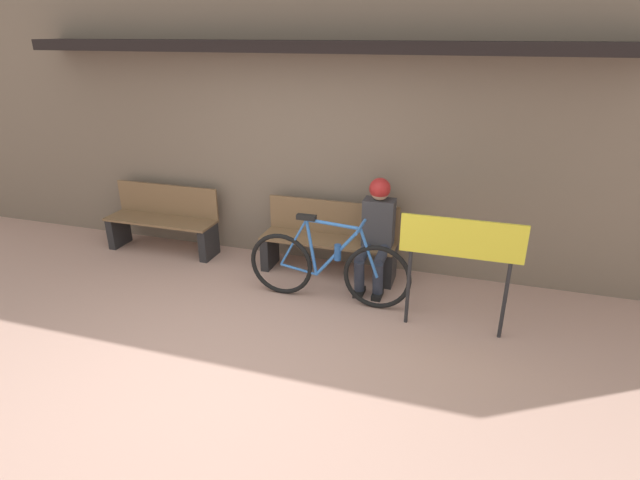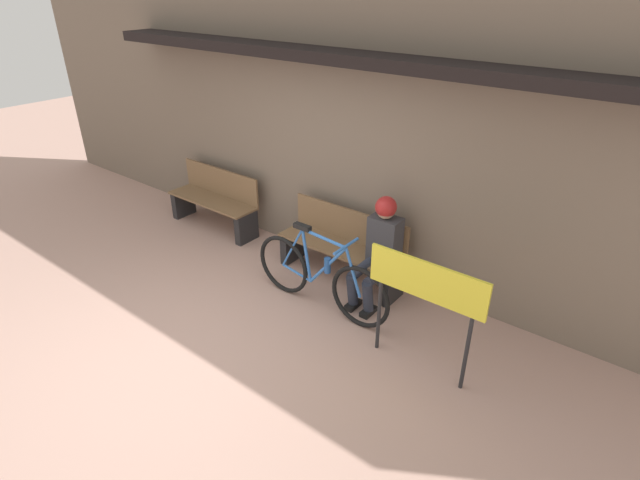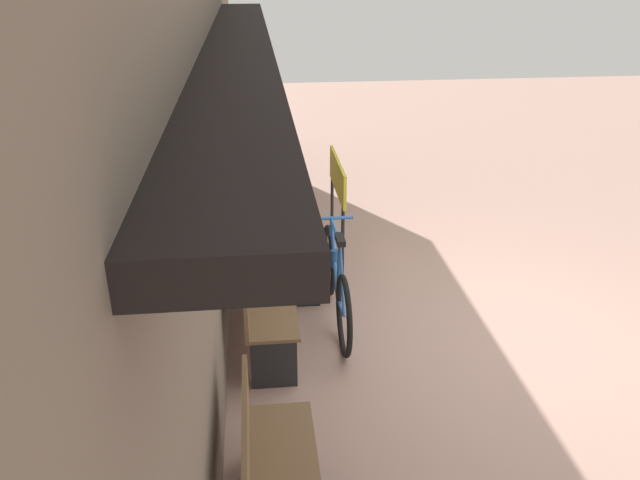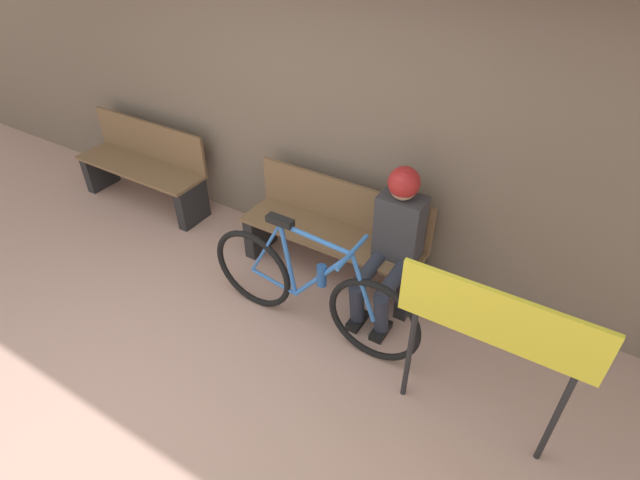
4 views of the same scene
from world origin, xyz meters
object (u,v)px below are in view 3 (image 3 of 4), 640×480
bicycle (336,282)px  person_seated (273,236)px  park_bench_near (264,295)px  signboard (338,183)px

bicycle → person_seated: person_seated is taller
park_bench_near → bicycle: (0.18, -0.66, -0.01)m
bicycle → signboard: 1.39m
signboard → person_seated: bearing=141.1°
bicycle → person_seated: size_ratio=1.44×
park_bench_near → signboard: size_ratio=1.39×
park_bench_near → signboard: bearing=-29.8°
person_seated → signboard: (0.90, -0.73, 0.18)m
bicycle → person_seated: (0.39, 0.54, 0.31)m
person_seated → signboard: bearing=-38.9°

